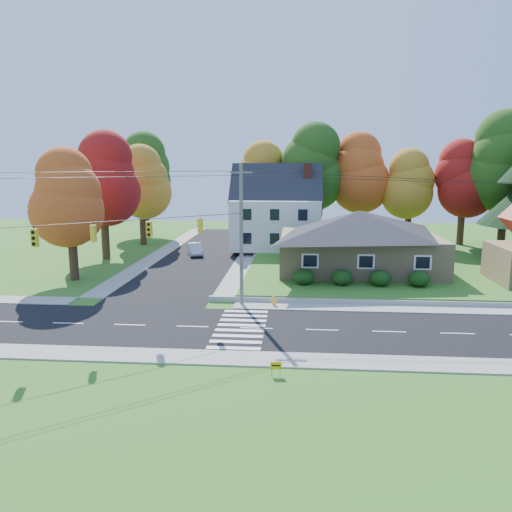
% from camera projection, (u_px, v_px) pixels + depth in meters
% --- Properties ---
extents(ground, '(120.00, 120.00, 0.00)m').
position_uv_depth(ground, '(257.00, 328.00, 30.63)').
color(ground, '#3D7923').
extents(road_main, '(90.00, 8.00, 0.02)m').
position_uv_depth(road_main, '(257.00, 328.00, 30.63)').
color(road_main, black).
rests_on(road_main, ground).
extents(road_cross, '(8.00, 44.00, 0.02)m').
position_uv_depth(road_cross, '(205.00, 253.00, 56.77)').
color(road_cross, black).
rests_on(road_cross, ground).
extents(sidewalk_north, '(90.00, 2.00, 0.08)m').
position_uv_depth(sidewalk_north, '(262.00, 305.00, 35.53)').
color(sidewalk_north, '#9C9A90').
rests_on(sidewalk_north, ground).
extents(sidewalk_south, '(90.00, 2.00, 0.08)m').
position_uv_depth(sidewalk_south, '(249.00, 359.00, 25.72)').
color(sidewalk_south, '#9C9A90').
rests_on(sidewalk_south, ground).
extents(lawn, '(30.00, 30.00, 0.50)m').
position_uv_depth(lawn, '(402.00, 263.00, 50.14)').
color(lawn, '#3D7923').
rests_on(lawn, ground).
extents(ranch_house, '(14.60, 10.60, 5.40)m').
position_uv_depth(ranch_house, '(359.00, 240.00, 45.10)').
color(ranch_house, tan).
rests_on(ranch_house, lawn).
extents(colonial_house, '(10.40, 8.40, 9.60)m').
position_uv_depth(colonial_house, '(277.00, 212.00, 57.27)').
color(colonial_house, silver).
rests_on(colonial_house, lawn).
extents(hedge_row, '(10.70, 1.70, 1.27)m').
position_uv_depth(hedge_row, '(361.00, 278.00, 39.44)').
color(hedge_row, '#163A10').
rests_on(hedge_row, lawn).
extents(traffic_infrastructure, '(38.10, 10.66, 10.00)m').
position_uv_depth(traffic_infrastructure, '(256.00, 242.00, 31.05)').
color(traffic_infrastructure, '#666059').
rests_on(traffic_infrastructure, ground).
extents(tree_lot_0, '(6.72, 6.72, 12.51)m').
position_uv_depth(tree_lot_0, '(263.00, 178.00, 62.66)').
color(tree_lot_0, '#3F2A19').
rests_on(tree_lot_0, lawn).
extents(tree_lot_1, '(7.84, 7.84, 14.60)m').
position_uv_depth(tree_lot_1, '(311.00, 168.00, 60.96)').
color(tree_lot_1, '#3F2A19').
rests_on(tree_lot_1, lawn).
extents(tree_lot_2, '(7.28, 7.28, 13.56)m').
position_uv_depth(tree_lot_2, '(359.00, 173.00, 61.58)').
color(tree_lot_2, '#3F2A19').
rests_on(tree_lot_2, lawn).
extents(tree_lot_3, '(6.16, 6.16, 11.47)m').
position_uv_depth(tree_lot_3, '(410.00, 184.00, 60.35)').
color(tree_lot_3, '#3F2A19').
rests_on(tree_lot_3, lawn).
extents(tree_lot_4, '(6.72, 6.72, 12.51)m').
position_uv_depth(tree_lot_4, '(464.00, 179.00, 58.77)').
color(tree_lot_4, '#3F2A19').
rests_on(tree_lot_4, lawn).
extents(tree_lot_5, '(8.40, 8.40, 15.64)m').
position_uv_depth(tree_lot_5, '(508.00, 162.00, 56.14)').
color(tree_lot_5, '#3F2A19').
rests_on(tree_lot_5, lawn).
extents(tree_west_0, '(6.16, 6.16, 11.47)m').
position_uv_depth(tree_west_0, '(69.00, 198.00, 42.49)').
color(tree_west_0, '#3F2A19').
rests_on(tree_west_0, ground).
extents(tree_west_1, '(7.28, 7.28, 13.56)m').
position_uv_depth(tree_west_1, '(102.00, 179.00, 52.14)').
color(tree_west_1, '#3F2A19').
rests_on(tree_west_1, ground).
extents(tree_west_2, '(6.72, 6.72, 12.51)m').
position_uv_depth(tree_west_2, '(141.00, 182.00, 61.99)').
color(tree_west_2, '#3F2A19').
rests_on(tree_west_2, ground).
extents(tree_west_3, '(7.84, 7.84, 14.60)m').
position_uv_depth(tree_west_3, '(144.00, 171.00, 69.76)').
color(tree_west_3, '#3F2A19').
rests_on(tree_west_3, ground).
extents(white_car, '(2.61, 4.32, 1.34)m').
position_uv_depth(white_car, '(195.00, 249.00, 55.64)').
color(white_car, silver).
rests_on(white_car, road_cross).
extents(fire_hydrant, '(0.42, 0.33, 0.74)m').
position_uv_depth(fire_hydrant, '(274.00, 301.00, 35.52)').
color(fire_hydrant, yellow).
rests_on(fire_hydrant, ground).
extents(yard_sign, '(0.54, 0.08, 0.68)m').
position_uv_depth(yard_sign, '(276.00, 366.00, 23.69)').
color(yard_sign, black).
rests_on(yard_sign, ground).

